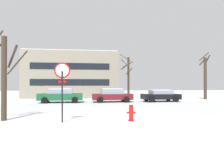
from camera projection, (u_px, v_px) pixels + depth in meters
name	position (u px, v px, depth m)	size (l,w,h in m)	color
ground_plane	(88.00, 115.00, 11.87)	(120.00, 120.00, 0.00)	white
road_surface	(88.00, 108.00, 15.48)	(80.00, 9.26, 0.00)	silver
stop_sign	(62.00, 80.00, 9.50)	(0.76, 0.16, 2.91)	black
fire_hydrant	(131.00, 112.00, 9.93)	(0.44, 0.30, 0.89)	red
parked_car_green	(61.00, 95.00, 20.76)	(4.62, 2.27, 1.47)	#1E6038
parked_car_maroon	(112.00, 95.00, 21.44)	(4.38, 2.24, 1.47)	maroon
parked_car_black	(160.00, 95.00, 22.05)	(4.20, 2.23, 1.33)	black
tree_far_left	(205.00, 77.00, 25.82)	(1.53, 1.10, 6.28)	#423326
tree_near_corner	(4.00, 74.00, 10.09)	(1.96, 1.54, 4.82)	#423326
tree_far_right	(128.00, 76.00, 24.70)	(1.81, 2.17, 5.71)	#423326
building_far_left	(73.00, 75.00, 31.27)	(13.61, 8.04, 6.85)	#9E937F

